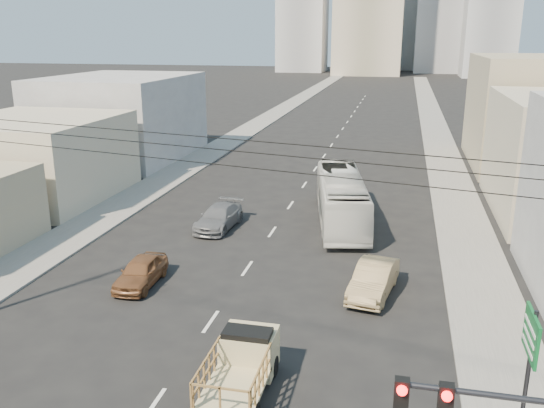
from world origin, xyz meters
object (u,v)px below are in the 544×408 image
at_px(green_sign, 529,354).
at_px(city_bus, 341,198).
at_px(sedan_grey, 219,217).
at_px(sedan_brown, 141,272).
at_px(flatbed_pickup, 241,364).
at_px(sedan_tan, 374,279).

bearing_deg(green_sign, city_bus, 108.60).
bearing_deg(sedan_grey, sedan_brown, -93.08).
height_order(flatbed_pickup, sedan_grey, flatbed_pickup).
relative_size(flatbed_pickup, sedan_grey, 0.90).
bearing_deg(sedan_tan, sedan_brown, -163.28).
distance_m(sedan_brown, sedan_grey, 9.20).
bearing_deg(sedan_tan, green_sign, -57.77).
distance_m(sedan_grey, green_sign, 23.80).
relative_size(sedan_tan, sedan_grey, 0.95).
relative_size(sedan_brown, sedan_tan, 0.87).
distance_m(flatbed_pickup, city_bus, 19.52).
height_order(city_bus, sedan_brown, city_bus).
xyz_separation_m(flatbed_pickup, sedan_grey, (-6.14, 16.60, -0.38)).
bearing_deg(city_bus, sedan_brown, -135.67).
distance_m(sedan_tan, green_sign, 12.07).
xyz_separation_m(city_bus, sedan_grey, (-7.44, -2.87, -0.91)).
relative_size(flatbed_pickup, green_sign, 0.88).
bearing_deg(green_sign, sedan_tan, 112.70).
xyz_separation_m(sedan_brown, sedan_grey, (1.07, 9.14, 0.03)).
height_order(flatbed_pickup, city_bus, city_bus).
relative_size(city_bus, sedan_brown, 2.89).
xyz_separation_m(sedan_tan, sedan_grey, (-10.13, 7.73, -0.05)).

